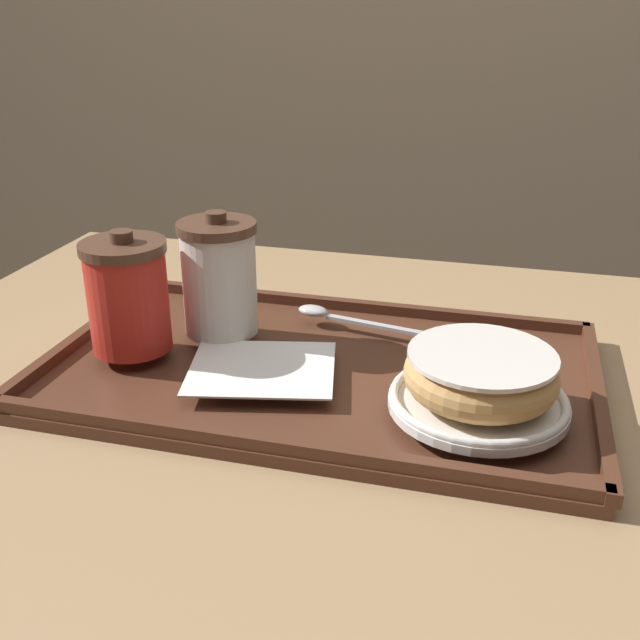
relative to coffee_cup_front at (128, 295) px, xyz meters
The scene contains 8 objects.
cafe_table 0.31m from the coffee_cup_front, ahead, with size 0.98×0.79×0.73m.
serving_tray 0.21m from the coffee_cup_front, ahead, with size 0.54×0.32×0.02m.
napkin_paper 0.15m from the coffee_cup_front, ahead, with size 0.16×0.15×0.00m.
coffee_cup_front is the anchor object (origin of this frame).
coffee_cup_rear 0.10m from the coffee_cup_front, 40.05° to the left, with size 0.08×0.08×0.13m.
plate_with_chocolate_donut 0.35m from the coffee_cup_front, ahead, with size 0.16×0.16×0.01m.
donut_chocolate_glazed 0.35m from the coffee_cup_front, ahead, with size 0.13×0.13×0.04m.
spoon 0.22m from the coffee_cup_front, 34.05° to the left, with size 0.16×0.04×0.01m.
Camera 1 is at (0.18, -0.64, 1.08)m, focal length 42.00 mm.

